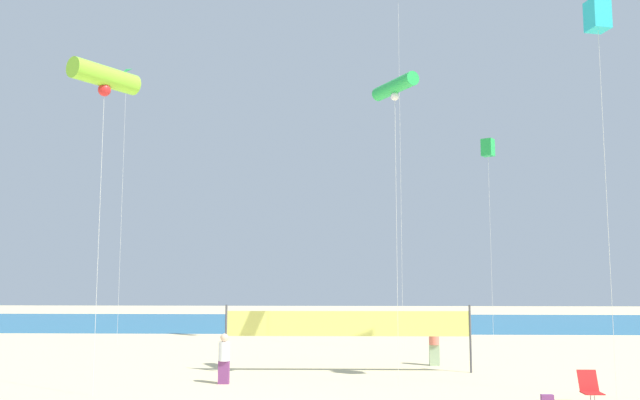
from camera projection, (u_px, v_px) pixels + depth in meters
ocean_band at (313, 322)px, 48.66m from camera, size 120.00×20.00×0.01m
beachgoer_white_shirt at (224, 357)px, 21.12m from camera, size 0.36×0.36×1.59m
beachgoer_coral_shirt at (434, 341)px, 25.39m from camera, size 0.40×0.40×1.75m
folding_beach_chair at (590, 387)px, 17.76m from camera, size 0.52×0.65×0.89m
volleyball_net at (348, 326)px, 23.71m from camera, size 8.91×0.22×2.40m
beach_handbag at (547, 400)px, 17.68m from camera, size 0.33×0.16×0.26m
kite_cyan_box at (597, 16)px, 19.88m from camera, size 0.71×0.71×11.78m
kite_green_tube at (395, 87)px, 21.72m from camera, size 1.44×2.10×9.93m
kite_green_box at (488, 148)px, 35.09m from camera, size 0.80×0.80×10.73m
kite_lime_tube at (105, 78)px, 20.00m from camera, size 1.75×2.26×9.83m
kite_green_diamond at (126, 77)px, 34.95m from camera, size 0.72×0.72×14.57m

